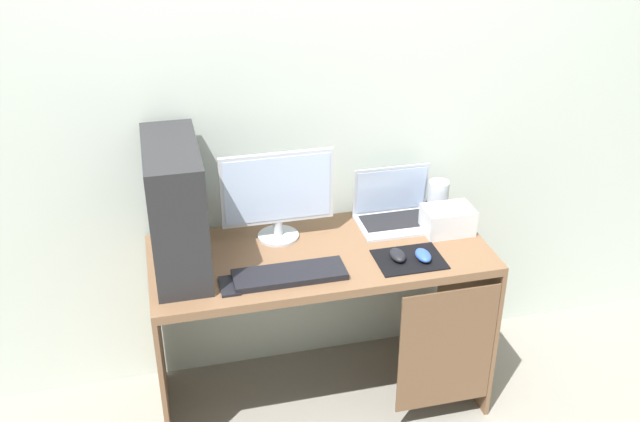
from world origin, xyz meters
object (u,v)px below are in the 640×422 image
speaker (438,198)px  keyboard (290,275)px  laptop (395,211)px  mouse_right (423,255)px  mouse_left (398,255)px  monitor (277,195)px  projector (448,220)px  cell_phone (229,286)px  pc_tower (176,207)px

speaker → keyboard: speaker is taller
laptop → mouse_right: laptop is taller
mouse_left → mouse_right: 0.10m
monitor → laptop: bearing=2.8°
keyboard → mouse_right: mouse_right is taller
projector → keyboard: 0.73m
laptop → speaker: laptop is taller
keyboard → cell_phone: 0.23m
keyboard → mouse_left: (0.43, 0.02, 0.01)m
pc_tower → speaker: size_ratio=3.28×
cell_phone → pc_tower: bearing=128.5°
keyboard → cell_phone: keyboard is taller
speaker → mouse_right: speaker is taller
speaker → keyboard: bearing=-154.5°
projector → pc_tower: bearing=179.9°
laptop → speaker: size_ratio=2.19×
pc_tower → keyboard: size_ratio=1.17×
speaker → keyboard: (-0.72, -0.34, -0.06)m
pc_tower → mouse_left: 0.86m
pc_tower → mouse_left: pc_tower is taller
speaker → mouse_left: bearing=-132.0°
speaker → monitor: bearing=-176.1°
laptop → mouse_right: size_ratio=3.42×
pc_tower → speaker: bearing=8.2°
pc_tower → laptop: size_ratio=1.50×
monitor → laptop: 0.53m
mouse_right → cell_phone: size_ratio=0.74×
monitor → keyboard: size_ratio=1.07×
laptop → cell_phone: size_ratio=2.53×
projector → keyboard: size_ratio=0.48×
projector → cell_phone: size_ratio=1.54×
mouse_right → mouse_left: bearing=165.3°
monitor → speaker: size_ratio=3.00×
pc_tower → projector: pc_tower is taller
pc_tower → cell_phone: size_ratio=3.80×
mouse_left → cell_phone: mouse_left is taller
pc_tower → mouse_left: bearing=-11.5°
laptop → keyboard: (-0.52, -0.32, -0.03)m
keyboard → mouse_right: bearing=-0.5°
laptop → mouse_left: (-0.09, -0.30, -0.02)m
keyboard → mouse_left: size_ratio=4.38×
monitor → mouse_left: size_ratio=4.69×
pc_tower → speaker: pc_tower is taller
projector → keyboard: (-0.70, -0.18, -0.04)m
projector → cell_phone: projector is taller
mouse_left → keyboard: bearing=-177.3°
speaker → laptop: bearing=-173.3°
monitor → projector: bearing=-9.3°
pc_tower → laptop: pc_tower is taller
mouse_left → cell_phone: 0.66m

